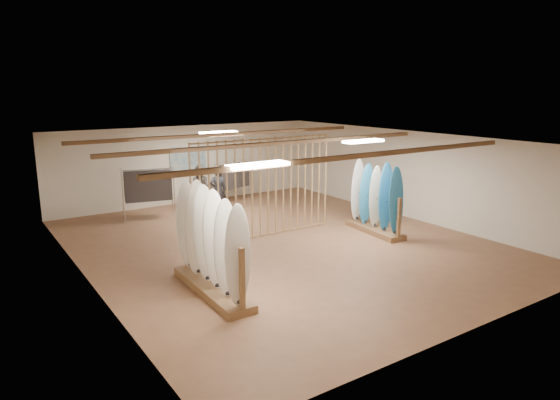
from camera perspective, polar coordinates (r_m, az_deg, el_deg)
floor at (r=13.61m, az=0.00°, el=-4.93°), size 12.00×12.00×0.00m
ceiling at (r=13.04m, az=0.00°, el=6.87°), size 12.00×12.00×0.00m
wall_back at (r=18.46m, az=-10.46°, el=4.02°), size 12.00×0.00×12.00m
wall_front at (r=9.08m, az=21.72°, el=-5.71°), size 12.00×0.00×12.00m
wall_left at (r=11.33m, az=-21.51°, el=-2.12°), size 0.00×12.00×12.00m
wall_right at (r=16.52m, az=14.57°, el=2.81°), size 0.00×12.00×12.00m
ceiling_slats at (r=13.05m, az=0.00°, el=6.52°), size 9.50×6.12×0.10m
light_panels at (r=13.04m, az=0.00°, el=6.61°), size 1.20×0.35×0.06m
bamboo_partition at (r=13.91m, az=-1.84°, el=1.41°), size 4.45×0.05×2.78m
poster at (r=18.42m, az=-10.46°, el=4.63°), size 1.40×0.03×0.90m
rack_left at (r=10.29m, az=-7.86°, el=-6.52°), size 0.69×2.77×2.22m
rack_right at (r=14.67m, az=10.83°, el=-1.03°), size 0.79×2.20×2.05m
clothing_rack_a at (r=16.35m, az=-14.85°, el=1.57°), size 1.53×0.69×1.67m
clothing_rack_b at (r=18.34m, az=-5.36°, el=2.73°), size 1.35×0.64×1.48m
shopper_a at (r=16.86m, az=-7.10°, el=1.46°), size 0.73×0.60×1.73m
shopper_b at (r=17.08m, az=-8.96°, el=1.67°), size 1.09×1.03×1.80m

